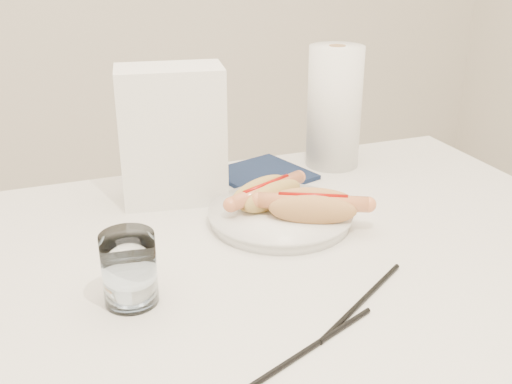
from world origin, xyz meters
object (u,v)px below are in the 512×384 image
object	(u,v)px
water_glass	(129,269)
paper_towel_roll	(334,107)
napkin_box	(172,135)
plate	(280,217)
hotdog_right	(313,206)
table	(244,296)
hotdog_left	(266,194)

from	to	relation	value
water_glass	paper_towel_roll	bearing A→B (deg)	37.33
paper_towel_roll	napkin_box	bearing A→B (deg)	-170.36
plate	napkin_box	bearing A→B (deg)	131.25
hotdog_right	napkin_box	size ratio (longest dim) A/B	0.70
plate	paper_towel_roll	bearing A→B (deg)	46.46
napkin_box	paper_towel_roll	distance (m)	0.34
water_glass	napkin_box	size ratio (longest dim) A/B	0.41
table	hotdog_left	distance (m)	0.19
plate	hotdog_right	size ratio (longest dim) A/B	1.37
hotdog_left	table	bearing A→B (deg)	-148.22
plate	hotdog_left	bearing A→B (deg)	110.48
hotdog_right	napkin_box	distance (m)	0.27
paper_towel_roll	plate	bearing A→B (deg)	-133.54
table	napkin_box	world-z (taller)	napkin_box
table	water_glass	size ratio (longest dim) A/B	12.46
plate	water_glass	world-z (taller)	water_glass
hotdog_right	water_glass	xyz separation A→B (m)	(-0.31, -0.10, 0.01)
hotdog_left	paper_towel_roll	world-z (taller)	paper_towel_roll
hotdog_left	plate	bearing A→B (deg)	-94.39
water_glass	napkin_box	distance (m)	0.34
napkin_box	hotdog_left	bearing A→B (deg)	-35.33
table	hotdog_right	size ratio (longest dim) A/B	7.25
hotdog_left	hotdog_right	size ratio (longest dim) A/B	0.95
hotdog_right	napkin_box	bearing A→B (deg)	157.98
hotdog_right	hotdog_left	bearing A→B (deg)	150.21
table	hotdog_right	world-z (taller)	hotdog_right
hotdog_left	paper_towel_roll	xyz separation A→B (m)	(0.22, 0.18, 0.08)
water_glass	napkin_box	xyz separation A→B (m)	(0.13, 0.30, 0.07)
hotdog_left	paper_towel_roll	bearing A→B (deg)	15.31
table	paper_towel_roll	distance (m)	0.47
hotdog_right	paper_towel_roll	distance (m)	0.31
hotdog_left	water_glass	size ratio (longest dim) A/B	1.64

